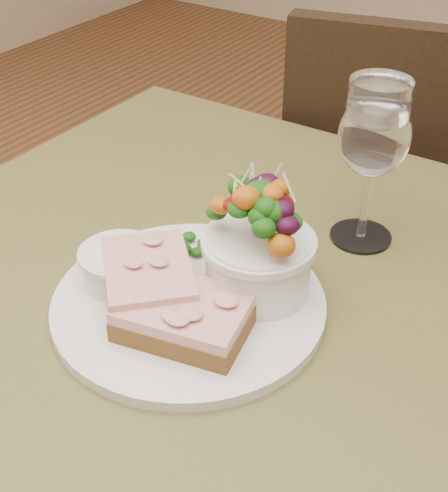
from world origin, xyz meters
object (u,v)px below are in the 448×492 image
Objects in this scene: chair_far at (395,297)px; wine_glass at (374,140)px; sandwich_back at (148,278)px; ramekin at (119,264)px; salad_bowl at (259,240)px; sandwich_front at (185,315)px; dinner_plate at (189,304)px; cafe_table at (221,365)px.

wine_glass reaches higher than chair_far.
wine_glass reaches higher than sandwich_back.
salad_bowl is (0.12, 0.06, 0.04)m from ramekin.
wine_glass reaches higher than sandwich_front.
sandwich_back is 1.85× the size of ramekin.
cafe_table is at bearing 69.02° from dinner_plate.
ramekin is 0.15m from salad_bowl.
salad_bowl is at bearing -105.43° from wine_glass.
wine_glass reaches higher than salad_bowl.
dinner_plate is 0.05m from sandwich_back.
sandwich_back is at bearing 150.71° from sandwich_front.
sandwich_back reaches higher than sandwich_front.
chair_far is 6.47× the size of sandwich_back.
cafe_table is 6.30× the size of salad_bowl.
ramekin is 0.43× the size of wine_glass.
sandwich_back is 0.27m from wine_glass.
ramekin is at bearing -170.23° from dinner_plate.
ramekin is 0.29m from wine_glass.
chair_far is 6.85× the size of sandwich_front.
chair_far is at bearing 131.34° from sandwich_back.
cafe_table is 0.17m from ramekin.
ramekin is 0.59× the size of salad_bowl.
cafe_table is 0.15m from sandwich_front.
ramekin is at bearing -126.94° from wine_glass.
wine_glass is (0.09, 0.21, 0.12)m from dinner_plate.
salad_bowl is (0.04, -0.64, 0.53)m from chair_far.
dinner_plate is at bearing 9.77° from ramekin.
sandwich_front is at bearing -13.29° from ramekin.
chair_far is 0.83m from salad_bowl.
dinner_plate is at bearing 110.62° from sandwich_front.
wine_glass is (0.13, 0.23, 0.09)m from sandwich_back.
sandwich_front is (0.01, -0.73, 0.48)m from chair_far.
sandwich_back is 0.11m from salad_bowl.
salad_bowl is at bearing 27.70° from ramekin.
wine_glass is at bearing 62.89° from sandwich_front.
dinner_plate is at bearing 72.64° from sandwich_back.
ramekin is at bearing 69.95° from chair_far.
salad_bowl reaches higher than sandwich_front.
ramekin is (-0.04, 0.01, -0.00)m from sandwich_back.
sandwich_front is 0.27m from wine_glass.
chair_far is at bearing 90.49° from cafe_table.
cafe_table is 4.57× the size of wine_glass.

